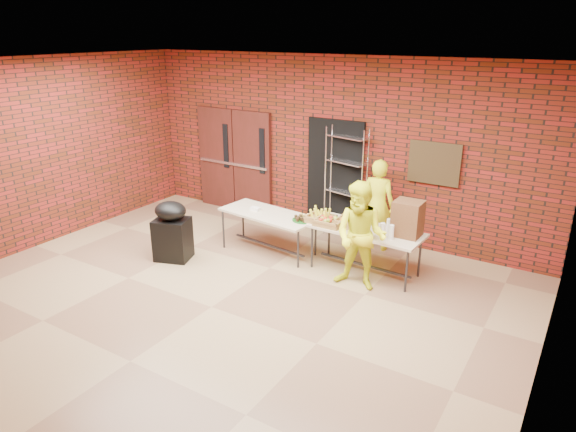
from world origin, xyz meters
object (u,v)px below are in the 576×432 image
object	(u,v)px
table_left	(268,216)
wire_rack	(346,183)
volunteer_woman	(378,205)
volunteer_man	(361,236)
covered_grill	(172,231)
table_right	(366,233)
coffee_dispenser	(408,218)

from	to	relation	value
table_left	wire_rack	bearing A→B (deg)	66.22
table_left	volunteer_woman	bearing A→B (deg)	43.14
table_left	volunteer_man	xyz separation A→B (m)	(1.85, -0.36, 0.17)
covered_grill	table_left	bearing A→B (deg)	23.26
wire_rack	table_right	world-z (taller)	wire_rack
table_left	volunteer_man	world-z (taller)	volunteer_man
table_left	covered_grill	xyz separation A→B (m)	(-1.18, -1.08, -0.14)
volunteer_man	covered_grill	bearing A→B (deg)	-169.65
coffee_dispenser	volunteer_man	xyz separation A→B (m)	(-0.48, -0.59, -0.18)
wire_rack	volunteer_woman	xyz separation A→B (m)	(0.72, -0.22, -0.21)
table_left	volunteer_man	distance (m)	1.89
wire_rack	coffee_dispenser	world-z (taller)	wire_rack
covered_grill	volunteer_man	bearing A→B (deg)	-5.95
table_right	volunteer_man	world-z (taller)	volunteer_man
coffee_dispenser	wire_rack	bearing A→B (deg)	144.40
table_right	wire_rack	bearing A→B (deg)	130.87
coffee_dispenser	table_right	bearing A→B (deg)	-171.59
wire_rack	coffee_dispenser	xyz separation A→B (m)	(1.55, -1.11, -0.02)
wire_rack	covered_grill	distance (m)	3.14
wire_rack	volunteer_woman	distance (m)	0.78
volunteer_woman	wire_rack	bearing A→B (deg)	-20.91
coffee_dispenser	volunteer_woman	xyz separation A→B (m)	(-0.83, 0.89, -0.19)
coffee_dispenser	volunteer_man	distance (m)	0.78
covered_grill	volunteer_woman	distance (m)	3.47
table_left	covered_grill	distance (m)	1.60
coffee_dispenser	volunteer_woman	distance (m)	1.23
wire_rack	covered_grill	world-z (taller)	wire_rack
covered_grill	table_right	bearing A→B (deg)	3.50
table_right	coffee_dispenser	size ratio (longest dim) A/B	3.36
wire_rack	volunteer_man	xyz separation A→B (m)	(1.07, -1.69, -0.20)
volunteer_woman	table_left	bearing A→B (deg)	32.87
coffee_dispenser	covered_grill	xyz separation A→B (m)	(-3.50, -1.31, -0.49)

